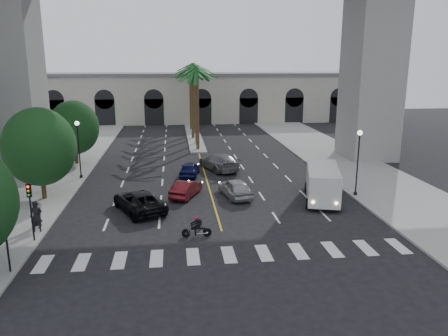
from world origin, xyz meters
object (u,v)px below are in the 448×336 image
car_a (235,188)px  car_d (219,162)px  pedestrian_b (36,215)px  car_c (139,201)px  car_e (189,169)px  lamp_post_right (358,157)px  car_b (186,189)px  cargo_van (323,183)px  motorcycle_rider (197,228)px  traffic_signal_far (30,203)px  lamp_post_left_far (79,145)px  pedestrian_a (36,217)px  traffic_signal_near (5,228)px

car_a → car_d: size_ratio=0.76×
car_a → pedestrian_b: size_ratio=2.46×
car_c → car_e: 10.31m
lamp_post_right → car_d: lamp_post_right is taller
car_a → car_b: size_ratio=1.08×
car_d → cargo_van: 12.83m
motorcycle_rider → car_b: same height
lamp_post_right → traffic_signal_far: size_ratio=1.47×
motorcycle_rider → car_d: size_ratio=0.32×
lamp_post_right → pedestrian_b: (-23.12, -4.43, -2.19)m
car_a → lamp_post_left_far: bearing=-39.2°
pedestrian_b → lamp_post_left_far: bearing=131.4°
lamp_post_right → pedestrian_b: 23.64m
traffic_signal_far → pedestrian_a: traffic_signal_far is taller
cargo_van → pedestrian_a: (-19.86, -4.30, -0.33)m
traffic_signal_far → car_e: traffic_signal_far is taller
car_e → car_b: bearing=94.9°
traffic_signal_far → car_c: (5.82, 4.98, -1.76)m
car_e → car_d: bearing=-135.9°
motorcycle_rider → pedestrian_b: (-10.14, 2.31, 0.43)m
lamp_post_right → car_d: bearing=134.6°
cargo_van → pedestrian_b: (-20.09, -3.66, -0.43)m
motorcycle_rider → pedestrian_a: 10.07m
car_a → car_e: (-3.36, 6.92, -0.06)m
car_c → car_e: bearing=-137.4°
car_a → car_d: (-0.36, 8.99, 0.09)m
car_b → cargo_van: 10.67m
car_b → cargo_van: size_ratio=0.62×
car_b → car_c: car_c is taller
car_b → pedestrian_a: size_ratio=2.05×
car_e → pedestrian_b: (-10.22, -12.41, 0.36)m
car_c → car_d: (6.98, 11.57, 0.08)m
car_e → lamp_post_right: bearing=157.8°
traffic_signal_near → pedestrian_a: size_ratio=1.86×
car_c → pedestrian_a: bearing=5.8°
lamp_post_right → car_a: bearing=173.6°
car_b → car_a: bearing=-164.9°
lamp_post_right → car_a: 9.91m
lamp_post_left_far → car_c: (5.92, -9.52, -2.47)m
motorcycle_rider → car_c: (-3.90, 5.21, 0.15)m
traffic_signal_far → traffic_signal_near: bearing=-90.0°
motorcycle_rider → car_a: bearing=67.0°
lamp_post_right → pedestrian_a: lamp_post_right is taller
lamp_post_right → car_e: bearing=148.2°
car_a → pedestrian_b: pedestrian_b is taller
car_c → cargo_van: cargo_van is taller
car_b → pedestrian_b: size_ratio=2.28×
motorcycle_rider → traffic_signal_far: bearing=179.4°
lamp_post_right → car_a: lamp_post_right is taller
lamp_post_right → pedestrian_b: bearing=-169.2°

